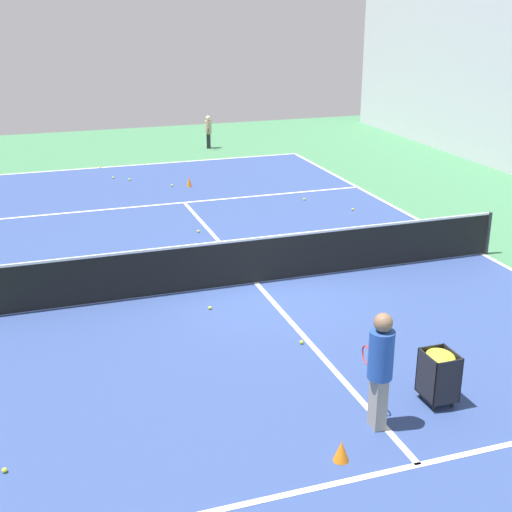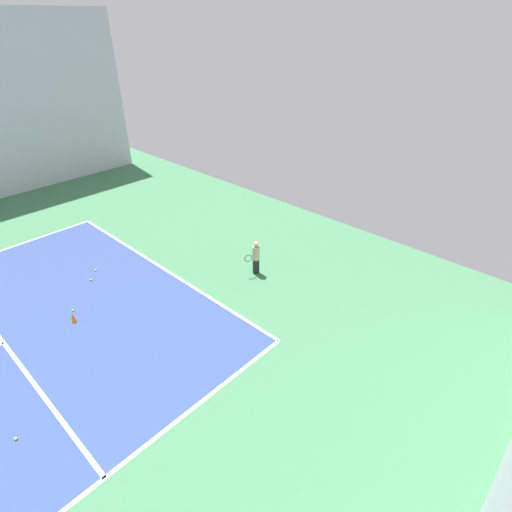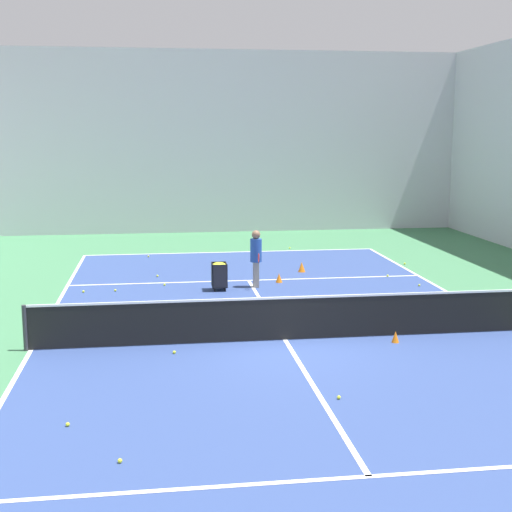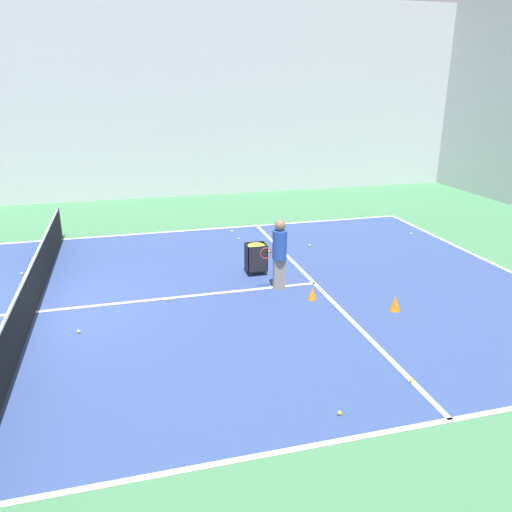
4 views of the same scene
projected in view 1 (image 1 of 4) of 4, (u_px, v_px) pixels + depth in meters
ground_plane at (256, 283)px, 15.25m from camera, size 39.70×39.70×0.00m
court_playing_area at (256, 283)px, 15.25m from camera, size 11.38×24.19×0.00m
line_baseline_near at (150, 164)px, 26.00m from camera, size 11.38×0.10×0.00m
line_sideline_left at (482, 254)px, 16.96m from camera, size 0.10×24.19×0.00m
line_service_near at (184, 203)px, 21.16m from camera, size 11.38×0.10×0.00m
line_service_far at (419, 465)px, 9.33m from camera, size 11.38×0.10×0.00m
line_centre_service at (256, 283)px, 15.24m from camera, size 0.10×13.30×0.00m
tennis_net at (256, 260)px, 15.06m from camera, size 11.68×0.10×1.03m
player_near_baseline at (208, 130)px, 28.48m from camera, size 0.35×0.61×1.31m
coach_at_net at (380, 363)px, 9.82m from camera, size 0.37×0.69×1.77m
ball_cart at (439, 368)px, 10.57m from camera, size 0.45×0.53×0.85m
training_cone_1 at (137, 282)px, 14.93m from camera, size 0.17×0.17×0.27m
training_cone_2 at (341, 451)px, 9.37m from camera, size 0.22×0.22×0.29m
training_cone_3 at (189, 182)px, 22.89m from camera, size 0.16×0.16×0.33m
tennis_ball_0 at (129, 179)px, 23.69m from camera, size 0.07×0.07×0.07m
tennis_ball_4 at (113, 178)px, 23.93m from camera, size 0.07×0.07×0.07m
tennis_ball_9 at (100, 167)px, 25.44m from camera, size 0.07×0.07×0.07m
tennis_ball_11 at (304, 199)px, 21.40m from camera, size 0.07×0.07×0.07m
tennis_ball_12 at (353, 209)px, 20.39m from camera, size 0.07×0.07×0.07m
tennis_ball_13 at (198, 231)px, 18.48m from camera, size 0.07×0.07×0.07m
tennis_ball_14 at (351, 258)px, 16.62m from camera, size 0.07×0.07×0.07m
tennis_ball_15 at (4, 470)px, 9.17m from camera, size 0.07×0.07×0.07m
tennis_ball_16 at (172, 185)px, 22.96m from camera, size 0.07×0.07×0.07m
tennis_ball_18 at (210, 308)px, 13.95m from camera, size 0.07×0.07×0.07m
tennis_ball_19 at (302, 342)px, 12.56m from camera, size 0.07×0.07×0.07m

